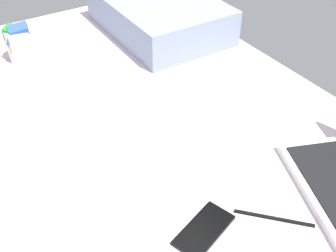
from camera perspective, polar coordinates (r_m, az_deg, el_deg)
bed_mattress at (r=111.99cm, az=-8.30°, el=-7.33°), size 180.00×140.00×18.00cm
snack_cup at (r=149.19cm, az=-19.83°, el=10.65°), size 9.00×9.26×14.30cm
cell_phone at (r=88.77cm, az=4.98°, el=-14.17°), size 11.03×15.46×0.80cm
pillow at (r=160.56cm, az=-1.25°, el=15.16°), size 52.00×36.00×13.00cm
charger_cable at (r=93.26cm, az=14.44°, el=-12.28°), size 12.61×12.28×0.60cm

